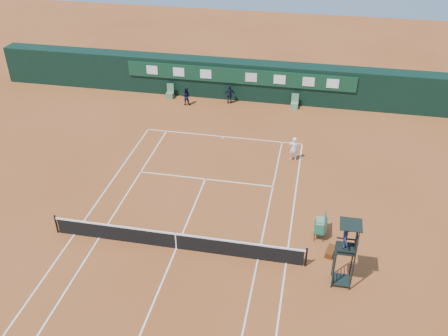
{
  "coord_description": "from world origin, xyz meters",
  "views": [
    {
      "loc": [
        6.05,
        -18.11,
        16.71
      ],
      "look_at": [
        1.23,
        6.0,
        1.2
      ],
      "focal_mm": 40.0,
      "sensor_mm": 36.0,
      "label": 1
    }
  ],
  "objects_px": {
    "cooler": "(321,225)",
    "player": "(294,149)",
    "umpire_chair": "(347,241)",
    "tennis_net": "(176,241)",
    "player_bench": "(322,225)"
  },
  "relations": [
    {
      "from": "cooler",
      "to": "player",
      "type": "height_order",
      "value": "player"
    },
    {
      "from": "umpire_chair",
      "to": "player_bench",
      "type": "distance_m",
      "value": 3.9
    },
    {
      "from": "tennis_net",
      "to": "cooler",
      "type": "height_order",
      "value": "tennis_net"
    },
    {
      "from": "tennis_net",
      "to": "player_bench",
      "type": "bearing_deg",
      "value": 19.61
    },
    {
      "from": "cooler",
      "to": "tennis_net",
      "type": "bearing_deg",
      "value": -157.42
    },
    {
      "from": "player_bench",
      "to": "player",
      "type": "height_order",
      "value": "player"
    },
    {
      "from": "tennis_net",
      "to": "cooler",
      "type": "bearing_deg",
      "value": 22.58
    },
    {
      "from": "tennis_net",
      "to": "player_bench",
      "type": "distance_m",
      "value": 7.49
    },
    {
      "from": "umpire_chair",
      "to": "player",
      "type": "distance_m",
      "value": 11.04
    },
    {
      "from": "tennis_net",
      "to": "cooler",
      "type": "distance_m",
      "value": 7.61
    },
    {
      "from": "tennis_net",
      "to": "player",
      "type": "xyz_separation_m",
      "value": [
        5.02,
        9.73,
        0.31
      ]
    },
    {
      "from": "umpire_chair",
      "to": "cooler",
      "type": "distance_m",
      "value": 4.38
    },
    {
      "from": "umpire_chair",
      "to": "cooler",
      "type": "relative_size",
      "value": 5.3
    },
    {
      "from": "tennis_net",
      "to": "player",
      "type": "bearing_deg",
      "value": 62.69
    },
    {
      "from": "cooler",
      "to": "player",
      "type": "relative_size",
      "value": 0.39
    }
  ]
}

